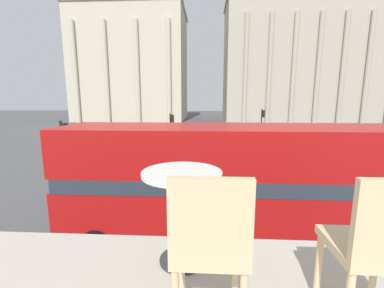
{
  "coord_description": "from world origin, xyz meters",
  "views": [
    {
      "loc": [
        0.8,
        -2.18,
        4.91
      ],
      "look_at": [
        -0.21,
        15.8,
        1.69
      ],
      "focal_mm": 24.0,
      "sensor_mm": 36.0,
      "label": 1
    }
  ],
  "objects_px": {
    "pedestrian_white": "(285,134)",
    "pedestrian_black": "(140,136)",
    "double_decker_bus": "(226,180)",
    "traffic_light_far": "(262,122)",
    "plaza_building_left": "(133,67)",
    "car_white": "(229,140)",
    "cafe_chair_0": "(209,244)",
    "traffic_light_near": "(65,150)",
    "pedestrian_blue": "(284,131)",
    "pedestrian_yellow": "(287,176)",
    "cafe_dining_table": "(182,196)",
    "plaza_building_right": "(306,62)",
    "cafe_chair_1": "(377,246)",
    "traffic_light_mid": "(171,130)",
    "car_black": "(323,166)"
  },
  "relations": [
    {
      "from": "pedestrian_white",
      "to": "pedestrian_black",
      "type": "bearing_deg",
      "value": -74.97
    },
    {
      "from": "double_decker_bus",
      "to": "traffic_light_far",
      "type": "distance_m",
      "value": 18.77
    },
    {
      "from": "pedestrian_black",
      "to": "plaza_building_left",
      "type": "bearing_deg",
      "value": 177.37
    },
    {
      "from": "car_white",
      "to": "cafe_chair_0",
      "type": "bearing_deg",
      "value": 58.8
    },
    {
      "from": "pedestrian_white",
      "to": "traffic_light_far",
      "type": "bearing_deg",
      "value": -49.35
    },
    {
      "from": "traffic_light_near",
      "to": "pedestrian_white",
      "type": "xyz_separation_m",
      "value": [
        15.11,
        16.69,
        -1.48
      ]
    },
    {
      "from": "cafe_chair_0",
      "to": "pedestrian_white",
      "type": "xyz_separation_m",
      "value": [
        8.49,
        26.84,
        -3.1
      ]
    },
    {
      "from": "plaza_building_left",
      "to": "pedestrian_blue",
      "type": "xyz_separation_m",
      "value": [
        26.26,
        -27.78,
        -10.98
      ]
    },
    {
      "from": "pedestrian_black",
      "to": "car_white",
      "type": "bearing_deg",
      "value": 69.37
    },
    {
      "from": "traffic_light_far",
      "to": "pedestrian_yellow",
      "type": "height_order",
      "value": "traffic_light_far"
    },
    {
      "from": "cafe_dining_table",
      "to": "plaza_building_left",
      "type": "distance_m",
      "value": 60.51
    },
    {
      "from": "plaza_building_right",
      "to": "pedestrian_yellow",
      "type": "relative_size",
      "value": 21.86
    },
    {
      "from": "pedestrian_blue",
      "to": "plaza_building_right",
      "type": "bearing_deg",
      "value": -76.77
    },
    {
      "from": "plaza_building_left",
      "to": "pedestrian_black",
      "type": "xyz_separation_m",
      "value": [
        9.78,
        -33.05,
        -10.92
      ]
    },
    {
      "from": "cafe_dining_table",
      "to": "pedestrian_yellow",
      "type": "bearing_deg",
      "value": 68.6
    },
    {
      "from": "pedestrian_blue",
      "to": "cafe_dining_table",
      "type": "bearing_deg",
      "value": 108.81
    },
    {
      "from": "cafe_chair_1",
      "to": "plaza_building_left",
      "type": "distance_m",
      "value": 61.36
    },
    {
      "from": "car_white",
      "to": "pedestrian_black",
      "type": "xyz_separation_m",
      "value": [
        -9.31,
        0.24,
        0.3
      ]
    },
    {
      "from": "plaza_building_left",
      "to": "pedestrian_white",
      "type": "xyz_separation_m",
      "value": [
        25.29,
        -31.44,
        -10.86
      ]
    },
    {
      "from": "traffic_light_near",
      "to": "traffic_light_mid",
      "type": "xyz_separation_m",
      "value": [
        3.85,
        8.6,
        -0.1
      ]
    },
    {
      "from": "cafe_chair_1",
      "to": "car_white",
      "type": "relative_size",
      "value": 0.22
    },
    {
      "from": "traffic_light_far",
      "to": "car_white",
      "type": "xyz_separation_m",
      "value": [
        -3.33,
        -0.1,
        -1.8
      ]
    },
    {
      "from": "car_black",
      "to": "pedestrian_white",
      "type": "height_order",
      "value": "pedestrian_white"
    },
    {
      "from": "car_black",
      "to": "pedestrian_blue",
      "type": "height_order",
      "value": "pedestrian_blue"
    },
    {
      "from": "traffic_light_far",
      "to": "car_black",
      "type": "distance_m",
      "value": 10.43
    },
    {
      "from": "plaza_building_right",
      "to": "traffic_light_mid",
      "type": "height_order",
      "value": "plaza_building_right"
    },
    {
      "from": "car_black",
      "to": "traffic_light_mid",
      "type": "bearing_deg",
      "value": -125.66
    },
    {
      "from": "traffic_light_far",
      "to": "pedestrian_white",
      "type": "bearing_deg",
      "value": 31.56
    },
    {
      "from": "car_white",
      "to": "pedestrian_black",
      "type": "bearing_deg",
      "value": -27.45
    },
    {
      "from": "cafe_dining_table",
      "to": "pedestrian_blue",
      "type": "relative_size",
      "value": 0.44
    },
    {
      "from": "pedestrian_black",
      "to": "pedestrian_blue",
      "type": "xyz_separation_m",
      "value": [
        16.48,
        5.27,
        -0.06
      ]
    },
    {
      "from": "car_black",
      "to": "plaza_building_right",
      "type": "bearing_deg",
      "value": 146.69
    },
    {
      "from": "pedestrian_white",
      "to": "pedestrian_yellow",
      "type": "bearing_deg",
      "value": -6.83
    },
    {
      "from": "car_black",
      "to": "cafe_chair_1",
      "type": "bearing_deg",
      "value": -38.85
    },
    {
      "from": "traffic_light_far",
      "to": "double_decker_bus",
      "type": "bearing_deg",
      "value": -105.4
    },
    {
      "from": "cafe_dining_table",
      "to": "traffic_light_mid",
      "type": "distance_m",
      "value": 18.42
    },
    {
      "from": "double_decker_bus",
      "to": "cafe_chair_1",
      "type": "distance_m",
      "value": 7.22
    },
    {
      "from": "pedestrian_black",
      "to": "plaza_building_right",
      "type": "bearing_deg",
      "value": 120.1
    },
    {
      "from": "cafe_dining_table",
      "to": "pedestrian_blue",
      "type": "distance_m",
      "value": 31.59
    },
    {
      "from": "plaza_building_left",
      "to": "double_decker_bus",
      "type": "bearing_deg",
      "value": -71.22
    },
    {
      "from": "double_decker_bus",
      "to": "cafe_chair_1",
      "type": "bearing_deg",
      "value": -93.36
    },
    {
      "from": "traffic_light_near",
      "to": "traffic_light_mid",
      "type": "relative_size",
      "value": 1.04
    },
    {
      "from": "cafe_dining_table",
      "to": "traffic_light_mid",
      "type": "xyz_separation_m",
      "value": [
        -2.57,
        18.15,
        -1.74
      ]
    },
    {
      "from": "traffic_light_near",
      "to": "traffic_light_far",
      "type": "relative_size",
      "value": 1.02
    },
    {
      "from": "pedestrian_blue",
      "to": "traffic_light_mid",
      "type": "bearing_deg",
      "value": 80.56
    },
    {
      "from": "cafe_chair_1",
      "to": "pedestrian_white",
      "type": "relative_size",
      "value": 0.5
    },
    {
      "from": "cafe_dining_table",
      "to": "pedestrian_black",
      "type": "relative_size",
      "value": 0.42
    },
    {
      "from": "plaza_building_right",
      "to": "traffic_light_far",
      "type": "relative_size",
      "value": 9.3
    },
    {
      "from": "car_black",
      "to": "pedestrian_blue",
      "type": "distance_m",
      "value": 15.67
    },
    {
      "from": "cafe_chair_0",
      "to": "car_white",
      "type": "xyz_separation_m",
      "value": [
        2.3,
        24.98,
        -3.46
      ]
    }
  ]
}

